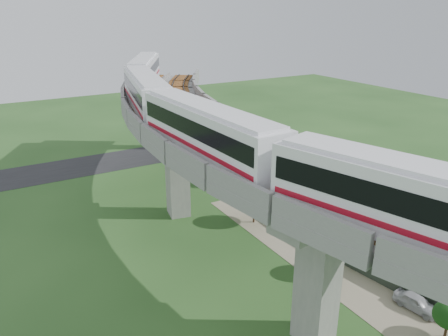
{
  "coord_description": "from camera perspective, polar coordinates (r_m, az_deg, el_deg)",
  "views": [
    {
      "loc": [
        -15.57,
        -27.24,
        20.2
      ],
      "look_at": [
        1.65,
        2.36,
        7.5
      ],
      "focal_mm": 35.0,
      "sensor_mm": 36.0,
      "label": 1
    }
  ],
  "objects": [
    {
      "name": "car_red",
      "position": [
        45.81,
        14.09,
        -5.49
      ],
      "size": [
        3.63,
        4.09,
        1.34
      ],
      "primitive_type": "imported",
      "rotation": [
        0.0,
        0.0,
        -0.66
      ],
      "color": "#9E110E",
      "rests_on": "dirt_lot"
    },
    {
      "name": "tree_0",
      "position": [
        60.98,
        -1.5,
        2.56
      ],
      "size": [
        2.25,
        2.25,
        2.54
      ],
      "color": "#382314",
      "rests_on": "ground"
    },
    {
      "name": "car_dark",
      "position": [
        48.35,
        14.89,
        -4.19
      ],
      "size": [
        4.77,
        3.0,
        1.29
      ],
      "primitive_type": "imported",
      "rotation": [
        0.0,
        0.0,
        1.86
      ],
      "color": "black",
      "rests_on": "dirt_lot"
    },
    {
      "name": "ground",
      "position": [
        37.32,
        -0.38,
        -12.43
      ],
      "size": [
        160.0,
        160.0,
        0.0
      ],
      "primitive_type": "plane",
      "color": "#264B1E",
      "rests_on": "ground"
    },
    {
      "name": "fence",
      "position": [
        41.97,
        11.36,
        -7.7
      ],
      "size": [
        3.87,
        38.73,
        1.5
      ],
      "color": "#2D382D",
      "rests_on": "ground"
    },
    {
      "name": "viaduct",
      "position": [
        35.26,
        5.02,
        1.83
      ],
      "size": [
        19.58,
        73.98,
        11.4
      ],
      "color": "#99968E",
      "rests_on": "ground"
    },
    {
      "name": "tree_3",
      "position": [
        36.07,
        13.24,
        -11.03
      ],
      "size": [
        2.5,
        2.5,
        2.81
      ],
      "color": "#382314",
      "rests_on": "ground"
    },
    {
      "name": "tree_1",
      "position": [
        51.8,
        0.04,
        -0.08
      ],
      "size": [
        2.16,
        2.16,
        3.04
      ],
      "color": "#382314",
      "rests_on": "ground"
    },
    {
      "name": "asphalt_road",
      "position": [
        62.66,
        -14.16,
        0.91
      ],
      "size": [
        60.0,
        8.0,
        0.03
      ],
      "primitive_type": "cube",
      "color": "#232326",
      "rests_on": "ground"
    },
    {
      "name": "car_white",
      "position": [
        34.97,
        23.86,
        -15.77
      ],
      "size": [
        1.75,
        3.38,
        1.1
      ],
      "primitive_type": "imported",
      "rotation": [
        0.0,
        0.0,
        0.14
      ],
      "color": "silver",
      "rests_on": "dirt_lot"
    },
    {
      "name": "tree_2",
      "position": [
        42.75,
        3.97,
        -4.0
      ],
      "size": [
        3.08,
        3.08,
        3.92
      ],
      "color": "#382314",
      "rests_on": "ground"
    },
    {
      "name": "dirt_lot",
      "position": [
        43.8,
        17.26,
        -8.09
      ],
      "size": [
        18.0,
        26.0,
        0.04
      ],
      "primitive_type": "cube",
      "color": "gray",
      "rests_on": "ground"
    },
    {
      "name": "metro_train",
      "position": [
        36.66,
        -3.41,
        7.88
      ],
      "size": [
        12.89,
        61.13,
        3.64
      ],
      "color": "white",
      "rests_on": "ground"
    }
  ]
}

